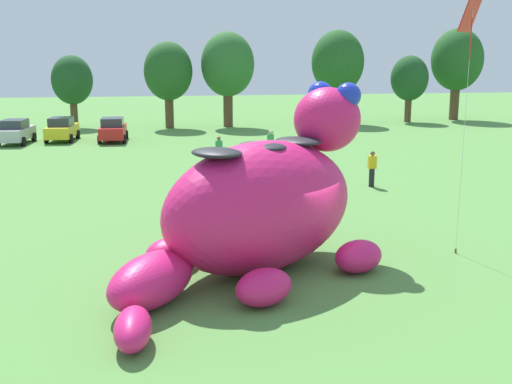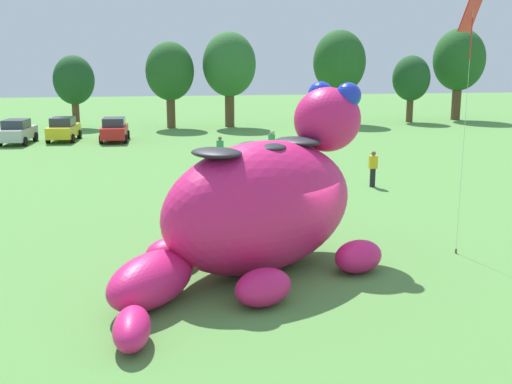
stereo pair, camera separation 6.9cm
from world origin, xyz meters
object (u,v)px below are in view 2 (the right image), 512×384
(car_yellow, at_px, (64,129))
(spectator_mid_field, at_px, (220,152))
(car_silver, at_px, (17,132))
(spectator_by_cars, at_px, (373,169))
(tethered_flying_kite, at_px, (473,11))
(spectator_wandering, at_px, (272,145))
(car_red, at_px, (114,130))
(giant_inflatable_creature, at_px, (262,205))
(spectator_near_inflatable, at_px, (307,159))

(car_yellow, bearing_deg, spectator_mid_field, -51.57)
(car_silver, xyz_separation_m, spectator_by_cars, (19.56, -18.21, -0.01))
(tethered_flying_kite, bearing_deg, spectator_by_cars, 84.92)
(spectator_wandering, bearing_deg, car_red, 135.97)
(car_red, xyz_separation_m, tethered_flying_kite, (11.99, -28.56, 6.51))
(car_red, relative_size, spectator_mid_field, 2.43)
(car_yellow, height_order, tethered_flying_kite, tethered_flying_kite)
(spectator_wandering, distance_m, tethered_flying_kite, 20.35)
(car_silver, height_order, car_yellow, same)
(spectator_by_cars, height_order, spectator_wandering, same)
(car_silver, height_order, spectator_by_cars, car_silver)
(giant_inflatable_creature, relative_size, car_silver, 2.12)
(giant_inflatable_creature, height_order, tethered_flying_kite, tethered_flying_kite)
(giant_inflatable_creature, distance_m, car_silver, 31.44)
(car_silver, xyz_separation_m, car_yellow, (3.00, 1.06, 0.00))
(car_yellow, distance_m, car_red, 3.78)
(car_red, relative_size, spectator_wandering, 2.43)
(car_silver, bearing_deg, spectator_mid_field, -41.63)
(car_silver, xyz_separation_m, car_red, (6.67, 0.14, 0.00))
(spectator_by_cars, bearing_deg, car_yellow, 130.68)
(car_yellow, relative_size, spectator_mid_field, 2.47)
(car_red, distance_m, tethered_flying_kite, 31.65)
(car_yellow, relative_size, spectator_by_cars, 2.47)
(car_yellow, bearing_deg, car_silver, -160.53)
(car_red, height_order, spectator_mid_field, car_red)
(car_red, bearing_deg, car_silver, -178.77)
(spectator_near_inflatable, bearing_deg, spectator_by_cars, -56.46)
(giant_inflatable_creature, distance_m, tethered_flying_kite, 8.34)
(car_silver, bearing_deg, tethered_flying_kite, -56.71)
(spectator_near_inflatable, bearing_deg, car_silver, 139.56)
(spectator_near_inflatable, distance_m, spectator_wandering, 5.47)
(spectator_by_cars, bearing_deg, spectator_wandering, 109.47)
(car_silver, bearing_deg, spectator_near_inflatable, -40.44)
(spectator_mid_field, distance_m, tethered_flying_kite, 18.90)
(car_silver, distance_m, tethered_flying_kite, 34.61)
(spectator_wandering, bearing_deg, spectator_by_cars, -70.53)
(giant_inflatable_creature, xyz_separation_m, spectator_by_cars, (7.22, 10.68, -1.09))
(car_silver, distance_m, spectator_by_cars, 26.72)
(spectator_wandering, bearing_deg, spectator_mid_field, -145.54)
(car_red, height_order, spectator_by_cars, car_red)
(car_red, relative_size, spectator_near_inflatable, 2.43)
(spectator_mid_field, bearing_deg, car_red, 118.51)
(car_red, relative_size, spectator_by_cars, 2.43)
(car_yellow, distance_m, spectator_near_inflatable, 21.22)
(spectator_near_inflatable, relative_size, spectator_wandering, 1.00)
(car_red, bearing_deg, giant_inflatable_creature, -78.94)
(car_yellow, relative_size, car_red, 1.02)
(spectator_wandering, bearing_deg, car_yellow, 142.37)
(spectator_near_inflatable, bearing_deg, spectator_mid_field, 143.54)
(giant_inflatable_creature, relative_size, car_yellow, 2.13)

